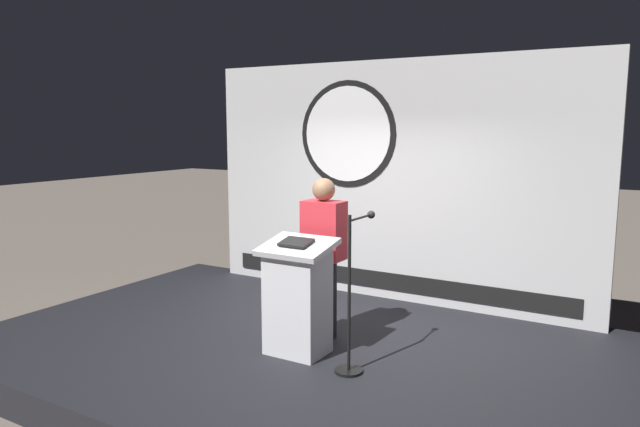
{
  "coord_description": "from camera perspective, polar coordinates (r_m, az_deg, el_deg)",
  "views": [
    {
      "loc": [
        2.84,
        -4.58,
        2.38
      ],
      "look_at": [
        0.01,
        0.19,
        1.55
      ],
      "focal_mm": 33.22,
      "sensor_mm": 36.0,
      "label": 1
    }
  ],
  "objects": [
    {
      "name": "stage_platform",
      "position": [
        5.83,
        -1.09,
        -13.94
      ],
      "size": [
        6.4,
        4.0,
        0.3
      ],
      "primitive_type": "cube",
      "color": "black",
      "rests_on": "ground"
    },
    {
      "name": "ground_plane",
      "position": [
        5.89,
        -1.09,
        -15.29
      ],
      "size": [
        40.0,
        40.0,
        0.0
      ],
      "primitive_type": "plane",
      "color": "#6B6056"
    },
    {
      "name": "podium",
      "position": [
        5.43,
        -2.18,
        -8.1
      ],
      "size": [
        0.64,
        0.5,
        1.07
      ],
      "color": "silver",
      "rests_on": "stage_platform"
    },
    {
      "name": "microphone_stand",
      "position": [
        5.08,
        3.12,
        -9.91
      ],
      "size": [
        0.24,
        0.55,
        1.35
      ],
      "color": "black",
      "rests_on": "stage_platform"
    },
    {
      "name": "speaker_person",
      "position": [
        5.76,
        0.36,
        -4.25
      ],
      "size": [
        0.4,
        0.26,
        1.58
      ],
      "color": "black",
      "rests_on": "stage_platform"
    },
    {
      "name": "banner_display",
      "position": [
        7.06,
        6.66,
        3.12
      ],
      "size": [
        4.85,
        0.12,
        2.83
      ],
      "color": "silver",
      "rests_on": "stage_platform"
    }
  ]
}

